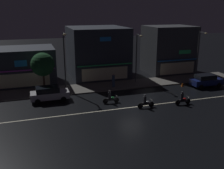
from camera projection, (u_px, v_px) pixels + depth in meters
The scene contains 17 objects.
ground_plane at pixel (131, 107), 27.47m from camera, with size 140.00×140.00×0.00m, color black.
lane_divider_stripe at pixel (131, 107), 27.47m from camera, with size 37.01×0.16×0.01m, color beige.
sidewalk_far at pixel (109, 86), 34.79m from camera, with size 38.96×4.04×0.14m, color #5B5954.
storefront_left_block at pixel (168, 50), 41.76m from camera, with size 7.36×6.24×7.54m.
storefront_center_block at pixel (18, 66), 35.48m from camera, with size 9.97×6.62×5.03m.
storefront_right_block at pixel (97, 52), 39.61m from camera, with size 8.42×8.98×7.52m.
streetlamp_west at pixel (65, 57), 31.53m from camera, with size 0.44×1.64×7.34m.
streetlamp_mid at pixel (137, 54), 35.14m from camera, with size 0.44×1.64×6.80m.
streetlamp_east at pixel (199, 52), 36.46m from camera, with size 0.44×1.64×7.00m.
pedestrian_on_sidewalk at pixel (113, 81), 34.06m from camera, with size 0.39×0.39×1.80m.
street_tree at pixel (43, 65), 30.81m from camera, with size 2.85×2.85×5.01m.
parked_car_near_kerb at pixel (49, 93), 29.26m from camera, with size 4.30×1.98×1.67m.
parked_car_trailing at pixel (206, 80), 34.62m from camera, with size 4.30×1.98×1.67m.
motorcycle_lead at pixel (183, 99), 28.13m from camera, with size 1.90×0.60×1.52m.
motorcycle_following at pixel (110, 98), 28.55m from camera, with size 1.90×0.60×1.52m.
motorcycle_trailing_far at pixel (146, 102), 27.21m from camera, with size 1.90×0.60×1.52m.
traffic_cone at pixel (183, 84), 34.82m from camera, with size 0.36×0.36×0.55m, color orange.
Camera 1 is at (-9.78, -23.78, 10.21)m, focal length 41.01 mm.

